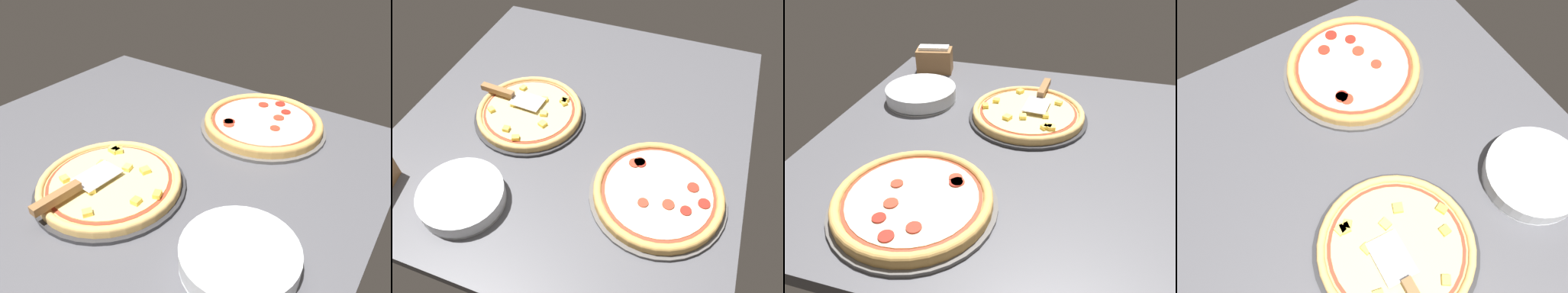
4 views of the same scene
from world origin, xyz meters
The scene contains 8 objects.
ground_plane centered at (0.00, 0.00, -1.80)cm, with size 120.87×110.07×3.60cm, color #4C4C51.
pizza_pan_front centered at (2.87, -15.55, 0.50)cm, with size 36.71×36.71×1.00cm, color #2D2D30.
pizza_front centered at (2.87, -15.53, 2.28)cm, with size 34.51×34.51×3.10cm.
pizza_pan_back centered at (20.14, 31.87, 0.50)cm, with size 38.00×38.00×1.00cm, color #565451.
pizza_back centered at (20.13, 31.88, 2.50)cm, with size 35.72×35.72×2.99cm.
serving_spatula centered at (-0.02, -25.65, 4.88)cm, with size 7.84×22.80×2.00cm.
plate_stack centered at (39.83, -17.86, 2.45)cm, with size 23.40×23.40×4.90cm.
napkin_holder centered at (44.82, -42.98, 4.80)cm, with size 14.73×10.67×10.20cm.
Camera 3 is at (-11.88, 88.82, 59.19)cm, focal length 35.00 mm.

